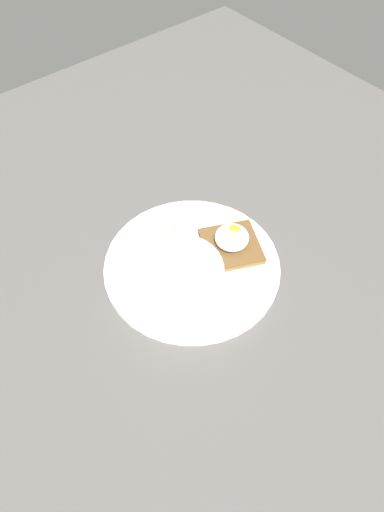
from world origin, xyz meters
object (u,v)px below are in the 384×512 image
at_px(poached_egg, 232,237).
at_px(banana_slice_left, 150,235).
at_px(toast_slice, 231,246).
at_px(banana_slice_outer, 146,250).
at_px(oatmeal_bowl, 179,280).
at_px(banana_slice_right, 186,235).
at_px(banana_slice_back, 169,242).
at_px(banana_slice_inner, 172,219).
at_px(banana_slice_front, 164,228).

relative_size(poached_egg, banana_slice_left, 1.10).
height_order(toast_slice, banana_slice_left, banana_slice_left).
height_order(poached_egg, banana_slice_outer, poached_egg).
relative_size(oatmeal_bowl, banana_slice_left, 2.66).
xyz_separation_m(poached_egg, banana_slice_right, (-0.04, 0.06, -0.02)).
bearing_deg(banana_slice_back, toast_slice, -43.52).
height_order(banana_slice_left, banana_slice_inner, same).
xyz_separation_m(toast_slice, banana_slice_outer, (-0.10, 0.07, -0.00)).
bearing_deg(banana_slice_right, poached_egg, -57.29).
bearing_deg(banana_slice_outer, banana_slice_back, -16.30).
distance_m(banana_slice_left, banana_slice_right, 0.05).
bearing_deg(banana_slice_front, banana_slice_right, -58.84).
bearing_deg(banana_slice_outer, banana_slice_right, -11.90).
bearing_deg(toast_slice, banana_slice_front, 121.88).
height_order(banana_slice_back, banana_slice_inner, same).
distance_m(banana_slice_inner, banana_slice_outer, 0.07).
bearing_deg(banana_slice_inner, banana_slice_back, -132.41).
xyz_separation_m(toast_slice, banana_slice_right, (-0.04, 0.06, -0.00)).
bearing_deg(banana_slice_left, banana_slice_outer, -137.09).
bearing_deg(banana_slice_back, poached_egg, -43.19).
bearing_deg(poached_egg, banana_slice_outer, 144.33).
bearing_deg(banana_slice_inner, oatmeal_bowl, -123.64).
bearing_deg(oatmeal_bowl, toast_slice, 6.43).
height_order(banana_slice_left, banana_slice_back, banana_slice_left).
distance_m(poached_egg, banana_slice_front, 0.11).
relative_size(oatmeal_bowl, poached_egg, 2.41).
relative_size(banana_slice_front, banana_slice_left, 0.88).
relative_size(oatmeal_bowl, banana_slice_back, 2.62).
relative_size(poached_egg, banana_slice_outer, 1.28).
bearing_deg(poached_egg, banana_slice_right, 122.71).
relative_size(banana_slice_right, banana_slice_inner, 0.90).
relative_size(toast_slice, poached_egg, 2.16).
relative_size(banana_slice_inner, banana_slice_outer, 0.99).
relative_size(banana_slice_left, banana_slice_back, 0.99).
xyz_separation_m(toast_slice, poached_egg, (0.00, 0.00, 0.02)).
relative_size(poached_egg, banana_slice_back, 1.09).
bearing_deg(banana_slice_back, banana_slice_left, 115.32).
xyz_separation_m(poached_egg, banana_slice_outer, (-0.10, 0.07, -0.02)).
distance_m(banana_slice_front, banana_slice_outer, 0.05).
relative_size(banana_slice_left, banana_slice_inner, 1.17).
height_order(banana_slice_front, banana_slice_outer, banana_slice_front).
height_order(toast_slice, poached_egg, poached_egg).
distance_m(banana_slice_front, banana_slice_left, 0.02).
height_order(poached_egg, banana_slice_left, poached_egg).
relative_size(banana_slice_front, banana_slice_inner, 1.03).
bearing_deg(banana_slice_front, oatmeal_bowl, -116.62).
height_order(banana_slice_right, banana_slice_outer, same).
distance_m(banana_slice_front, banana_slice_back, 0.03).
bearing_deg(banana_slice_inner, banana_slice_right, -95.05).
relative_size(oatmeal_bowl, banana_slice_right, 3.46).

